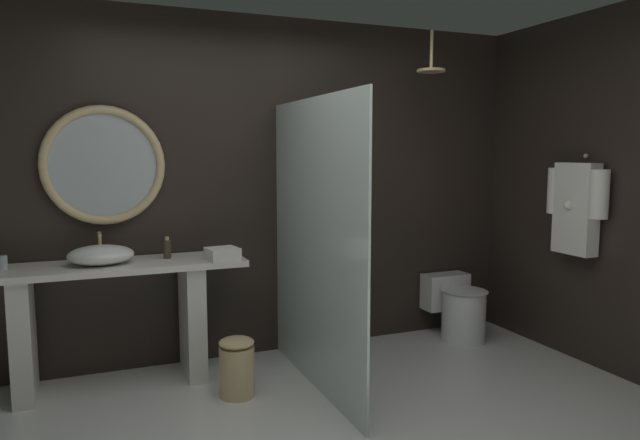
# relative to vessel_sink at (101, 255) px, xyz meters

# --- Properties ---
(back_wall_panel) EXTENTS (4.80, 0.10, 2.60)m
(back_wall_panel) POSITION_rel_vessel_sink_xyz_m (1.07, 0.33, 0.39)
(back_wall_panel) COLOR black
(back_wall_panel) RESTS_ON ground_plane
(side_wall_right) EXTENTS (0.10, 2.47, 2.60)m
(side_wall_right) POSITION_rel_vessel_sink_xyz_m (3.42, -0.81, 0.39)
(side_wall_right) COLOR black
(side_wall_right) RESTS_ON ground_plane
(vanity_counter) EXTENTS (1.78, 0.50, 0.84)m
(vanity_counter) POSITION_rel_vessel_sink_xyz_m (0.05, 0.01, -0.38)
(vanity_counter) COLOR silver
(vanity_counter) RESTS_ON ground_plane
(vessel_sink) EXTENTS (0.42, 0.35, 0.20)m
(vessel_sink) POSITION_rel_vessel_sink_xyz_m (0.00, 0.00, 0.00)
(vessel_sink) COLOR white
(vessel_sink) RESTS_ON vanity_counter
(tumbler_cup) EXTENTS (0.06, 0.06, 0.09)m
(tumbler_cup) POSITION_rel_vessel_sink_xyz_m (-0.58, 0.06, -0.02)
(tumbler_cup) COLOR silver
(tumbler_cup) RESTS_ON vanity_counter
(soap_dispenser) EXTENTS (0.05, 0.05, 0.15)m
(soap_dispenser) POSITION_rel_vessel_sink_xyz_m (0.43, 0.06, 0.00)
(soap_dispenser) COLOR #3D3323
(soap_dispenser) RESTS_ON vanity_counter
(round_wall_mirror) EXTENTS (0.82, 0.06, 0.82)m
(round_wall_mirror) POSITION_rel_vessel_sink_xyz_m (0.05, 0.24, 0.58)
(round_wall_mirror) COLOR #D6B77F
(shower_glass_panel) EXTENTS (0.02, 1.58, 1.93)m
(shower_glass_panel) POSITION_rel_vessel_sink_xyz_m (1.32, -0.51, 0.06)
(shower_glass_panel) COLOR silver
(shower_glass_panel) RESTS_ON ground_plane
(rain_shower_head) EXTENTS (0.22, 0.22, 0.31)m
(rain_shower_head) POSITION_rel_vessel_sink_xyz_m (2.42, -0.15, 1.31)
(rain_shower_head) COLOR #D6B77F
(hanging_bathrobe) EXTENTS (0.20, 0.53, 0.74)m
(hanging_bathrobe) POSITION_rel_vessel_sink_xyz_m (3.28, -0.80, 0.30)
(hanging_bathrobe) COLOR #D6B77F
(toilet) EXTENTS (0.40, 0.58, 0.52)m
(toilet) POSITION_rel_vessel_sink_xyz_m (2.82, -0.03, -0.64)
(toilet) COLOR white
(toilet) RESTS_ON ground_plane
(waste_bin) EXTENTS (0.23, 0.23, 0.39)m
(waste_bin) POSITION_rel_vessel_sink_xyz_m (0.79, -0.47, -0.71)
(waste_bin) COLOR #D6B77F
(waste_bin) RESTS_ON ground_plane
(folded_hand_towel) EXTENTS (0.23, 0.22, 0.08)m
(folded_hand_towel) POSITION_rel_vessel_sink_xyz_m (0.78, -0.14, -0.02)
(folded_hand_towel) COLOR silver
(folded_hand_towel) RESTS_ON vanity_counter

